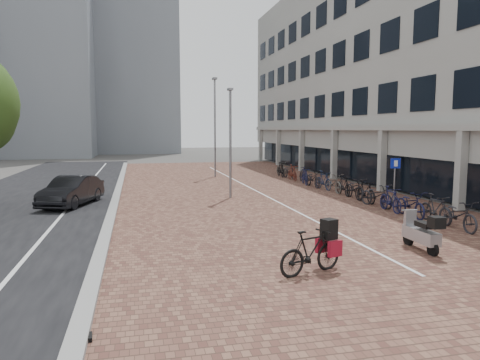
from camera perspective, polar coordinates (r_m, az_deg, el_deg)
The scene contains 16 objects.
ground at distance 12.76m, azimuth 6.22°, elevation -8.81°, with size 140.00×140.00×0.00m, color #474442.
plaza_brick at distance 24.61m, azimuth 1.35°, elevation -1.32°, with size 14.50×42.00×0.04m, color brown.
street_asphalt at distance 24.33m, azimuth -24.62°, elevation -2.02°, with size 8.00×50.00×0.03m, color black.
curb at distance 23.85m, azimuth -15.40°, elevation -1.66°, with size 0.35×42.00×0.14m, color gray.
lane_line at distance 24.01m, azimuth -19.94°, elevation -1.88°, with size 0.12×44.00×0.00m, color white.
parking_line at distance 24.66m, azimuth 1.80°, elevation -1.25°, with size 0.10×30.00×0.00m, color white.
office_building at distance 32.86m, azimuth 19.03°, elevation 15.06°, with size 8.40×40.00×15.00m.
bg_towers at distance 62.30m, azimuth -23.33°, elevation 15.79°, with size 33.00×23.00×32.00m.
car_dark at distance 21.01m, azimuth -20.70°, elevation -1.32°, with size 1.39×3.98×1.31m, color black.
hero_bike at distance 10.58m, azimuth 9.02°, elevation -8.96°, with size 1.84×1.04×1.25m.
shoes at distance 7.89m, azimuth -19.36°, elevation -18.74°, with size 0.35×0.29×0.09m, color black, non-canonical shape.
scooter_front at distance 13.36m, azimuth 22.12°, elevation -6.14°, with size 0.50×1.59×1.10m, color #9C9CA0, non-canonical shape.
parking_sign at distance 20.65m, azimuth 19.17°, elevation 0.62°, with size 0.44×0.12×2.10m.
lamp_near at distance 21.59m, azimuth -1.24°, elevation 4.55°, with size 0.12×0.12×5.25m, color slate.
lamp_far at distance 31.38m, azimuth -3.22°, elevation 6.60°, with size 0.12×0.12×6.83m, color slate.
bike_row at distance 24.23m, azimuth 11.79°, elevation -0.36°, with size 1.29×20.39×1.05m.
Camera 1 is at (-4.12, -11.60, 3.36)m, focal length 33.40 mm.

